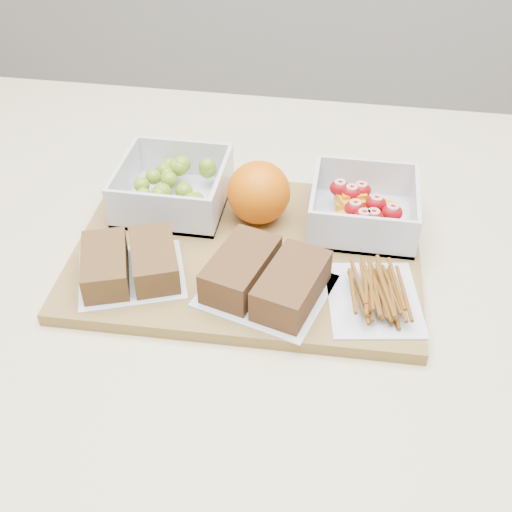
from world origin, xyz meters
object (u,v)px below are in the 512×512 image
object	(u,v)px
sandwich_bag_center	(266,278)
fruit_container	(363,209)
cutting_board	(247,251)
orange	(259,193)
pretzel_bag	(375,291)
grape_container	(175,187)
sandwich_bag_left	(130,263)

from	to	relation	value
sandwich_bag_center	fruit_container	bearing A→B (deg)	55.28
cutting_board	orange	size ratio (longest dim) A/B	5.21
sandwich_bag_center	pretzel_bag	world-z (taller)	sandwich_bag_center
pretzel_bag	grape_container	bearing A→B (deg)	150.93
orange	sandwich_bag_left	world-z (taller)	orange
grape_container	sandwich_bag_center	bearing A→B (deg)	-46.62
sandwich_bag_center	pretzel_bag	size ratio (longest dim) A/B	1.19
cutting_board	orange	distance (m)	0.08
orange	sandwich_bag_center	world-z (taller)	orange
fruit_container	sandwich_bag_left	distance (m)	0.30
sandwich_bag_left	pretzel_bag	size ratio (longest dim) A/B	1.09
cutting_board	sandwich_bag_center	xyz separation A→B (m)	(0.03, -0.08, 0.03)
orange	pretzel_bag	size ratio (longest dim) A/B	0.59
pretzel_bag	cutting_board	bearing A→B (deg)	155.63
grape_container	sandwich_bag_left	xyz separation A→B (m)	(-0.01, -0.15, -0.01)
sandwich_bag_left	grape_container	bearing A→B (deg)	84.71
cutting_board	orange	bearing A→B (deg)	84.22
cutting_board	sandwich_bag_left	bearing A→B (deg)	-150.62
cutting_board	sandwich_bag_left	distance (m)	0.15
orange	sandwich_bag_left	size ratio (longest dim) A/B	0.54
cutting_board	grape_container	world-z (taller)	grape_container
sandwich_bag_left	sandwich_bag_center	distance (m)	0.16
cutting_board	grape_container	xyz separation A→B (m)	(-0.11, 0.08, 0.03)
grape_container	orange	distance (m)	0.12
orange	cutting_board	bearing A→B (deg)	-94.38
pretzel_bag	fruit_container	bearing A→B (deg)	97.61
sandwich_bag_center	pretzel_bag	xyz separation A→B (m)	(0.12, 0.01, -0.01)
orange	sandwich_bag_center	distance (m)	0.14
cutting_board	fruit_container	world-z (taller)	fruit_container
grape_container	pretzel_bag	distance (m)	0.30
sandwich_bag_left	sandwich_bag_center	world-z (taller)	sandwich_bag_center
sandwich_bag_left	sandwich_bag_center	bearing A→B (deg)	-0.73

